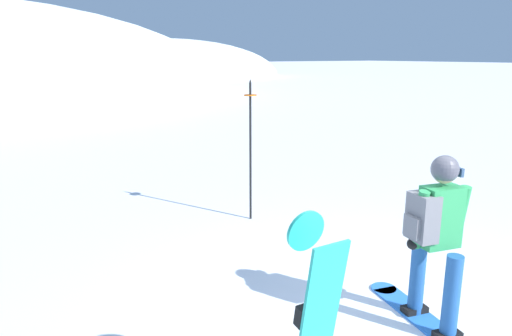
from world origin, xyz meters
The scene contains 5 objects.
ground_plane centered at (0.00, 0.00, 0.00)m, with size 300.00×300.00×0.00m, color white.
ridge_peak_far centered at (17.75, 51.51, 0.00)m, with size 27.23×24.51×8.92m.
snowboarder_main centered at (0.23, -0.29, 0.92)m, with size 0.65×1.80×1.71m.
spare_snowboard centered at (-1.61, -0.78, 0.83)m, with size 0.28×0.30×1.64m.
piste_marker_near centered at (0.36, 3.28, 1.27)m, with size 0.20×0.20×2.25m.
Camera 1 is at (-3.36, -2.91, 2.59)m, focal length 32.97 mm.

